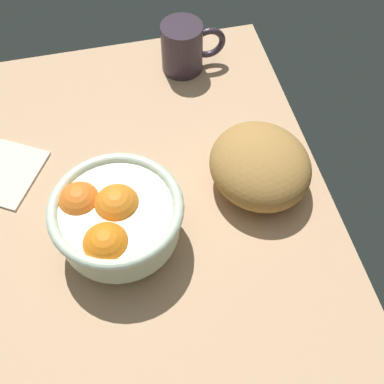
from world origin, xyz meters
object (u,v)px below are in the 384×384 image
at_px(bread_loaf, 260,166).
at_px(napkin_folded, 8,173).
at_px(fruit_bowl, 114,219).
at_px(mug, 184,47).

relative_size(bread_loaf, napkin_folded, 1.36).
bearing_deg(fruit_bowl, bread_loaf, -77.10).
bearing_deg(mug, bread_loaf, -169.30).
height_order(fruit_bowl, bread_loaf, fruit_bowl).
distance_m(fruit_bowl, bread_loaf, 0.24).
xyz_separation_m(bread_loaf, mug, (0.29, 0.06, 0.00)).
distance_m(fruit_bowl, napkin_folded, 0.23).
distance_m(bread_loaf, napkin_folded, 0.41).
distance_m(napkin_folded, mug, 0.39).
relative_size(fruit_bowl, bread_loaf, 1.14).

